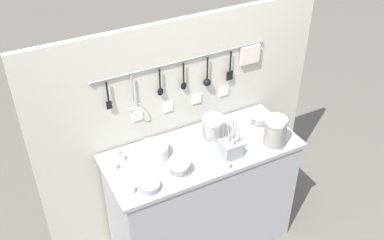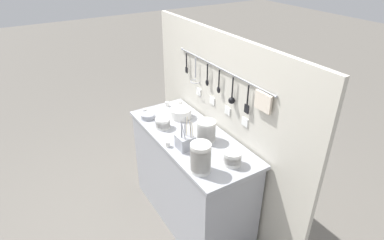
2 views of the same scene
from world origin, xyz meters
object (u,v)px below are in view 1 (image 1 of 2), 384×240
Objects in this scene: bowl_stack_back_corner at (180,168)px; plate_stack at (153,151)px; bowl_stack_nested_right at (213,128)px; cutlery_caddy at (230,148)px; cup_beside_plates at (114,167)px; steel_mixing_bowl at (150,186)px; cup_back_right at (132,190)px; bowl_stack_tall_left at (260,119)px; cup_front_right at (227,166)px; cup_by_caddy at (122,158)px; cup_mid_row at (117,153)px; bowl_stack_short_front at (275,133)px.

bowl_stack_back_corner reaches higher than plate_stack.
cutlery_caddy is (0.01, -0.21, -0.03)m from bowl_stack_nested_right.
cutlery_caddy is 0.78m from cup_beside_plates.
cup_back_right is (-0.11, 0.02, 0.00)m from steel_mixing_bowl.
bowl_stack_tall_left is 2.88× the size of cup_front_right.
cup_beside_plates is at bearing 116.10° from steel_mixing_bowl.
bowl_stack_nested_right is 0.67m from cup_by_caddy.
bowl_stack_tall_left is at bearing -2.27° from plate_stack.
bowl_stack_back_corner is at bearing 160.88° from cup_front_right.
cup_front_right is (-0.08, -0.32, -0.07)m from bowl_stack_nested_right.
cup_front_right is (0.64, -0.08, 0.00)m from cup_back_right.
bowl_stack_tall_left is (0.76, 0.20, 0.01)m from bowl_stack_back_corner.
bowl_stack_nested_right is (-0.39, 0.02, 0.03)m from bowl_stack_tall_left.
bowl_stack_back_corner is at bearing -178.50° from cutlery_caddy.
steel_mixing_bowl is at bearing -156.45° from bowl_stack_nested_right.
steel_mixing_bowl is (-0.61, -0.26, -0.07)m from bowl_stack_nested_right.
cutlery_caddy is at bearing -152.89° from bowl_stack_tall_left.
cup_by_caddy is (-1.05, 0.09, -0.03)m from bowl_stack_tall_left.
bowl_stack_tall_left is at bearing -5.02° from cup_by_caddy.
bowl_stack_nested_right is 1.38× the size of steel_mixing_bowl.
cutlery_caddy is 0.77m from cup_mid_row.
bowl_stack_back_corner is 0.56× the size of bowl_stack_short_front.
bowl_stack_nested_right reaches higher than cup_front_right.
cup_by_caddy is at bearing 80.88° from cup_back_right.
bowl_stack_short_front is (0.33, -0.27, 0.03)m from bowl_stack_nested_right.
bowl_stack_back_corner is 2.82× the size of cup_by_caddy.
cup_front_right is (0.30, -0.10, -0.02)m from bowl_stack_back_corner.
cup_mid_row and cup_beside_plates have the same top height.
cup_mid_row is at bearing 84.24° from cup_back_right.
cup_beside_plates is at bearing 163.62° from cutlery_caddy.
cup_mid_row and cup_back_right have the same top height.
plate_stack reaches higher than cup_by_caddy.
bowl_stack_nested_right is at bearing -11.11° from cup_mid_row.
steel_mixing_bowl is at bearing -169.44° from bowl_stack_back_corner.
cup_back_right is at bearing -135.09° from plate_stack.
steel_mixing_bowl is 0.40m from cup_mid_row.
bowl_stack_nested_right is 0.43m from bowl_stack_short_front.
cutlery_caddy reaches higher than cup_beside_plates.
cup_mid_row is at bearing 142.76° from cup_front_right.
steel_mixing_bowl is 0.31m from cup_beside_plates.
cutlery_caddy is 5.92× the size of cup_front_right.
cutlery_caddy reaches higher than bowl_stack_nested_right.
cup_by_caddy is (-0.06, 0.34, 0.00)m from steel_mixing_bowl.
bowl_stack_short_front is at bearing -39.10° from bowl_stack_nested_right.
bowl_stack_short_front reaches higher than cup_beside_plates.
bowl_stack_back_corner is 1.01× the size of steel_mixing_bowl.
plate_stack is at bearing 62.31° from steel_mixing_bowl.
bowl_stack_short_front is 5.06× the size of cup_back_right.
cup_mid_row and cup_by_caddy have the same top height.
cutlery_caddy reaches higher than bowl_stack_back_corner.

